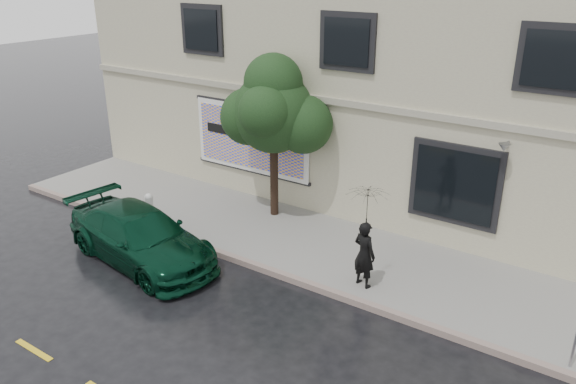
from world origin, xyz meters
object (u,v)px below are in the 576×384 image
Objects in this scene: car at (140,236)px; fire_hydrant at (150,208)px; pedestrian at (364,254)px; street_tree at (273,113)px.

car is 2.08m from fire_hydrant.
street_tree is (-4.00, 2.10, 2.26)m from pedestrian.
car reaches higher than fire_hydrant.
pedestrian is 5.05m from street_tree.
car is 5.53× the size of fire_hydrant.
pedestrian reaches higher than fire_hydrant.
pedestrian is (5.34, 1.87, 0.27)m from car.
fire_hydrant is at bearing 49.25° from car.
pedestrian is 0.38× the size of street_tree.
pedestrian reaches higher than car.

